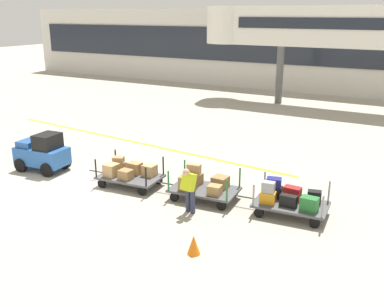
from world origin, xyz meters
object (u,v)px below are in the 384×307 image
(baggage_cart_tail, at_px, (289,199))
(baggage_handler, at_px, (189,188))
(safety_cone_near, at_px, (194,245))
(baggage_cart_middle, at_px, (202,185))
(baggage_cart_lead, at_px, (128,172))
(baggage_tug, at_px, (42,153))

(baggage_cart_tail, height_order, baggage_handler, baggage_handler)
(safety_cone_near, bearing_deg, baggage_cart_middle, 114.85)
(baggage_cart_lead, distance_m, baggage_handler, 3.35)
(baggage_tug, xyz_separation_m, baggage_handler, (7.23, -0.56, 0.11))
(baggage_cart_lead, relative_size, baggage_cart_tail, 1.00)
(baggage_cart_tail, bearing_deg, baggage_cart_middle, -174.98)
(baggage_cart_tail, distance_m, baggage_handler, 3.20)
(baggage_tug, distance_m, safety_cone_near, 9.05)
(baggage_cart_middle, relative_size, safety_cone_near, 5.55)
(baggage_cart_lead, height_order, baggage_handler, baggage_handler)
(baggage_cart_lead, xyz_separation_m, baggage_cart_tail, (5.99, 0.52, 0.03))
(baggage_cart_tail, relative_size, safety_cone_near, 5.55)
(baggage_cart_middle, bearing_deg, baggage_tug, -174.62)
(baggage_handler, distance_m, safety_cone_near, 2.63)
(baggage_cart_middle, height_order, baggage_cart_tail, baggage_cart_middle)
(baggage_tug, distance_m, baggage_cart_tail, 10.09)
(baggage_tug, relative_size, baggage_cart_lead, 0.72)
(baggage_cart_middle, distance_m, baggage_cart_tail, 3.00)
(baggage_cart_tail, xyz_separation_m, safety_cone_near, (-1.42, -3.64, -0.26))
(safety_cone_near, bearing_deg, baggage_tug, 162.51)
(baggage_handler, bearing_deg, baggage_cart_lead, 163.09)
(baggage_cart_middle, relative_size, baggage_cart_tail, 1.00)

